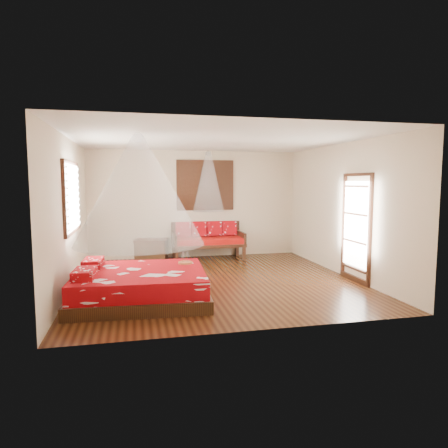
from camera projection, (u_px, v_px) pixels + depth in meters
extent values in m
cube|color=black|center=(216.00, 281.00, 8.03)|extent=(5.50, 5.50, 0.02)
cube|color=white|center=(216.00, 139.00, 7.73)|extent=(5.50, 5.50, 0.02)
cube|color=beige|center=(68.00, 214.00, 7.28)|extent=(0.02, 5.50, 2.80)
cube|color=beige|center=(343.00, 210.00, 8.49)|extent=(0.02, 5.50, 2.80)
cube|color=beige|center=(195.00, 204.00, 10.56)|extent=(5.50, 0.02, 2.80)
cube|color=beige|center=(259.00, 227.00, 5.20)|extent=(5.50, 0.02, 2.80)
cube|color=black|center=(141.00, 294.00, 6.75)|extent=(2.32, 2.12, 0.20)
cube|color=#8C040B|center=(141.00, 279.00, 6.72)|extent=(2.21, 2.02, 0.30)
cube|color=#8C040B|center=(84.00, 274.00, 6.15)|extent=(0.35, 0.60, 0.15)
cube|color=#8C040B|center=(93.00, 263.00, 6.98)|extent=(0.35, 0.60, 0.15)
cube|color=black|center=(177.00, 255.00, 9.77)|extent=(0.08, 0.08, 0.42)
cube|color=black|center=(244.00, 252.00, 10.15)|extent=(0.08, 0.08, 0.42)
cube|color=black|center=(174.00, 250.00, 10.44)|extent=(0.08, 0.08, 0.42)
cube|color=black|center=(237.00, 248.00, 10.82)|extent=(0.08, 0.08, 0.42)
cube|color=black|center=(208.00, 245.00, 10.28)|extent=(1.83, 0.81, 0.08)
cube|color=#800704|center=(208.00, 240.00, 10.27)|extent=(1.77, 0.75, 0.14)
cube|color=black|center=(206.00, 232.00, 10.60)|extent=(1.83, 0.06, 0.55)
cube|color=black|center=(174.00, 239.00, 10.07)|extent=(0.06, 0.81, 0.30)
cube|color=black|center=(241.00, 237.00, 10.45)|extent=(0.06, 0.81, 0.30)
cube|color=#8C040B|center=(183.00, 230.00, 10.34)|extent=(0.39, 0.20, 0.40)
cube|color=#8C040B|center=(199.00, 229.00, 10.43)|extent=(0.39, 0.20, 0.40)
cube|color=#8C040B|center=(214.00, 229.00, 10.52)|extent=(0.39, 0.20, 0.40)
cube|color=#8C040B|center=(229.00, 228.00, 10.61)|extent=(0.39, 0.20, 0.40)
cube|color=black|center=(151.00, 251.00, 10.12)|extent=(0.86, 0.69, 0.50)
cube|color=black|center=(151.00, 240.00, 10.09)|extent=(0.90, 0.74, 0.05)
cube|color=black|center=(205.00, 185.00, 10.53)|extent=(1.52, 0.06, 1.32)
cube|color=black|center=(205.00, 185.00, 10.52)|extent=(1.35, 0.04, 1.10)
cube|color=black|center=(72.00, 197.00, 7.45)|extent=(0.08, 1.74, 1.34)
cube|color=white|center=(74.00, 197.00, 7.46)|extent=(0.04, 1.54, 1.10)
cube|color=black|center=(356.00, 229.00, 7.93)|extent=(0.08, 1.02, 2.16)
cube|color=white|center=(355.00, 224.00, 7.92)|extent=(0.03, 0.82, 1.70)
cylinder|color=brown|center=(185.00, 263.00, 7.30)|extent=(0.27, 0.27, 0.03)
cone|color=white|center=(139.00, 190.00, 6.57)|extent=(2.15, 2.15, 1.80)
cone|color=white|center=(208.00, 181.00, 10.06)|extent=(0.79, 0.79, 1.50)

